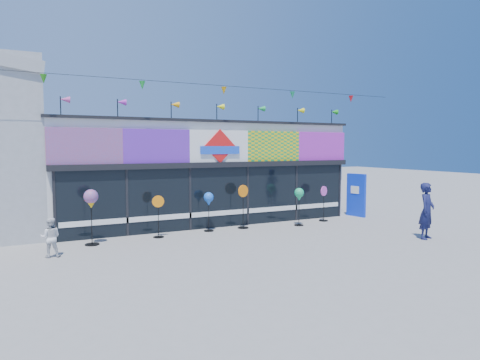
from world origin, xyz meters
TOP-DOWN VIEW (x-y plane):
  - ground at (0.00, 0.00)m, footprint 80.00×80.00m
  - kite_shop at (0.00, 5.94)m, footprint 16.00×5.70m
  - blue_sign at (6.47, 3.07)m, footprint 0.31×0.95m
  - spinner_0 at (-4.79, 2.51)m, footprint 0.44×0.44m
  - spinner_1 at (-2.62, 2.66)m, footprint 0.39×0.37m
  - spinner_2 at (-0.67, 2.89)m, footprint 0.36×0.36m
  - spinner_3 at (0.71, 2.83)m, footprint 0.46×0.42m
  - spinner_4 at (2.91, 2.33)m, footprint 0.37×0.37m
  - spinner_5 at (4.41, 2.72)m, footprint 0.40×0.37m
  - adult_man at (5.31, -1.61)m, footprint 0.81×0.67m
  - child at (-6.03, 1.48)m, footprint 0.59×0.40m

SIDE VIEW (x-z plane):
  - ground at x=0.00m, z-range 0.00..0.00m
  - child at x=-6.03m, z-range 0.00..1.11m
  - spinner_1 at x=-2.62m, z-range 0.04..1.48m
  - spinner_5 at x=4.41m, z-range 0.04..1.50m
  - spinner_3 at x=0.71m, z-range 0.05..1.69m
  - adult_man at x=5.31m, z-range 0.00..1.88m
  - blue_sign at x=6.47m, z-range 0.00..1.89m
  - spinner_2 at x=-0.67m, z-range 0.43..1.86m
  - spinner_4 at x=2.91m, z-range 0.44..1.92m
  - spinner_0 at x=-4.79m, z-range 0.53..2.28m
  - kite_shop at x=0.00m, z-range -0.61..4.70m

